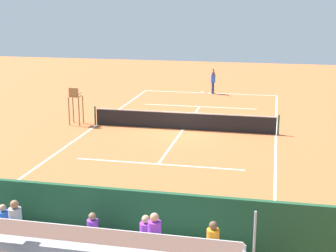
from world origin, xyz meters
The scene contains 11 objects.
ground_plane centered at (0.00, 0.00, 0.00)m, with size 60.00×60.00×0.00m, color #BC6033.
court_line_markings centered at (0.00, -0.04, 0.00)m, with size 10.10×22.20×0.01m.
tennis_net centered at (0.00, 0.00, 0.50)m, with size 10.30×0.10×1.07m.
backdrop_wall centered at (0.00, 14.00, 1.00)m, with size 18.00×0.16×2.00m, color #1E4C2D.
bleacher_stand centered at (0.01, 15.38, 0.96)m, with size 9.06×2.40×2.48m.
umpire_chair centered at (6.20, 0.16, 1.31)m, with size 0.67×0.67×2.14m.
courtside_bench centered at (-2.39, 13.27, 0.56)m, with size 1.80×0.40×0.93m.
equipment_bag centered at (-0.58, 13.40, 0.18)m, with size 0.90×0.36×0.36m, color #334C8C.
tennis_player centered at (-0.26, -10.86, 1.02)m, with size 0.47×0.55×1.93m.
tennis_racket centered at (0.53, -11.19, 0.01)m, with size 0.57×0.41×0.03m.
tennis_ball_near centered at (2.06, -9.69, 0.03)m, with size 0.07×0.07×0.07m, color #CCDB33.
Camera 1 is at (-4.75, 26.10, 7.03)m, focal length 53.36 mm.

